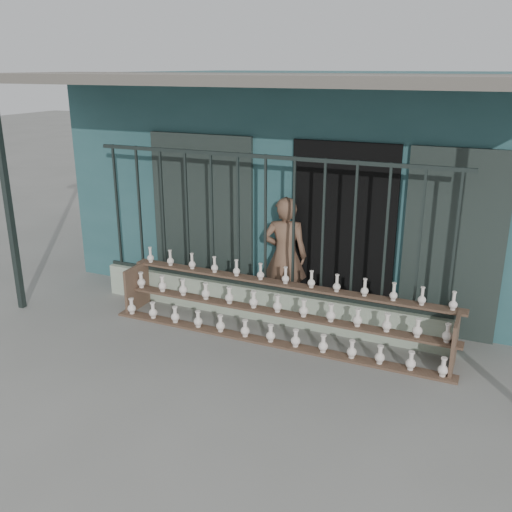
% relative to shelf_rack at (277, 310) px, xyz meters
% --- Properties ---
extents(ground, '(60.00, 60.00, 0.00)m').
position_rel_shelf_rack_xyz_m(ground, '(-0.35, -0.88, -0.36)').
color(ground, slate).
extents(workshop_building, '(7.40, 6.60, 3.21)m').
position_rel_shelf_rack_xyz_m(workshop_building, '(-0.34, 3.35, 1.26)').
color(workshop_building, '#295356').
rests_on(workshop_building, ground).
extents(parapet_wall, '(5.00, 0.20, 0.45)m').
position_rel_shelf_rack_xyz_m(parapet_wall, '(-0.35, 0.42, -0.14)').
color(parapet_wall, '#A4B59B').
rests_on(parapet_wall, ground).
extents(security_fence, '(5.00, 0.04, 1.80)m').
position_rel_shelf_rack_xyz_m(security_fence, '(-0.35, 0.42, 0.99)').
color(security_fence, '#283330').
rests_on(security_fence, parapet_wall).
extents(shelf_rack, '(4.50, 0.68, 0.85)m').
position_rel_shelf_rack_xyz_m(shelf_rack, '(0.00, 0.00, 0.00)').
color(shelf_rack, brown).
rests_on(shelf_rack, ground).
extents(elderly_woman, '(0.69, 0.54, 1.66)m').
position_rel_shelf_rack_xyz_m(elderly_woman, '(-0.19, 0.74, 0.47)').
color(elderly_woman, brown).
rests_on(elderly_woman, ground).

